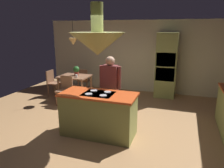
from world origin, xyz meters
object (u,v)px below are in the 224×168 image
at_px(chair_facing_island, 65,88).
at_px(chair_at_corner, 53,81).
at_px(oven_tower, 166,65).
at_px(chair_by_back_wall, 84,79).
at_px(potted_plant_on_table, 76,70).
at_px(dining_table, 75,79).
at_px(person_at_island, 110,86).
at_px(kitchen_island, 99,114).
at_px(cup_on_table, 77,76).

xyz_separation_m(chair_facing_island, chair_at_corner, (-0.86, 0.63, 0.00)).
relative_size(oven_tower, chair_by_back_wall, 2.45).
bearing_deg(chair_by_back_wall, chair_at_corner, 36.23).
xyz_separation_m(chair_facing_island, potted_plant_on_table, (0.03, 0.70, 0.42)).
distance_m(dining_table, potted_plant_on_table, 0.29).
bearing_deg(chair_facing_island, person_at_island, -25.31).
relative_size(dining_table, chair_facing_island, 1.10).
height_order(kitchen_island, cup_on_table, kitchen_island).
relative_size(chair_facing_island, cup_on_table, 9.67).
height_order(kitchen_island, chair_by_back_wall, kitchen_island).
xyz_separation_m(dining_table, person_at_island, (1.74, -1.45, 0.29)).
bearing_deg(cup_on_table, chair_at_corner, 168.84).
xyz_separation_m(kitchen_island, chair_facing_island, (-1.70, 1.47, 0.03)).
relative_size(oven_tower, chair_facing_island, 2.45).
height_order(kitchen_island, person_at_island, person_at_island).
bearing_deg(cup_on_table, chair_facing_island, -112.30).
bearing_deg(potted_plant_on_table, dining_table, -108.76).
height_order(person_at_island, chair_at_corner, person_at_island).
height_order(chair_by_back_wall, chair_at_corner, same).
bearing_deg(chair_by_back_wall, person_at_island, 129.88).
bearing_deg(cup_on_table, kitchen_island, -51.18).
height_order(potted_plant_on_table, cup_on_table, potted_plant_on_table).
distance_m(dining_table, chair_at_corner, 0.87).
height_order(person_at_island, cup_on_table, person_at_island).
distance_m(oven_tower, dining_table, 3.05).
height_order(kitchen_island, chair_facing_island, kitchen_island).
bearing_deg(oven_tower, chair_at_corner, -162.65).
bearing_deg(dining_table, kitchen_island, -51.01).
distance_m(chair_by_back_wall, cup_on_table, 0.90).
distance_m(chair_at_corner, cup_on_table, 1.09).
bearing_deg(chair_at_corner, chair_facing_island, -126.23).
distance_m(person_at_island, cup_on_table, 2.00).
relative_size(oven_tower, cup_on_table, 23.69).
relative_size(kitchen_island, potted_plant_on_table, 5.36).
bearing_deg(kitchen_island, chair_by_back_wall, 121.92).
height_order(oven_tower, dining_table, oven_tower).
bearing_deg(cup_on_table, oven_tower, 27.15).
distance_m(oven_tower, chair_by_back_wall, 2.90).
distance_m(dining_table, person_at_island, 2.28).
bearing_deg(chair_by_back_wall, potted_plant_on_table, 92.60).
relative_size(dining_table, chair_at_corner, 1.10).
relative_size(kitchen_island, person_at_island, 0.98).
bearing_deg(chair_at_corner, oven_tower, -72.65).
relative_size(person_at_island, cup_on_table, 18.19).
bearing_deg(person_at_island, potted_plant_on_table, 138.31).
distance_m(chair_facing_island, potted_plant_on_table, 0.82).
bearing_deg(oven_tower, chair_by_back_wall, -169.59).
xyz_separation_m(chair_at_corner, cup_on_table, (1.03, -0.20, 0.30)).
bearing_deg(kitchen_island, chair_at_corner, 140.61).
xyz_separation_m(chair_by_back_wall, chair_at_corner, (-0.86, -0.63, 0.00)).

